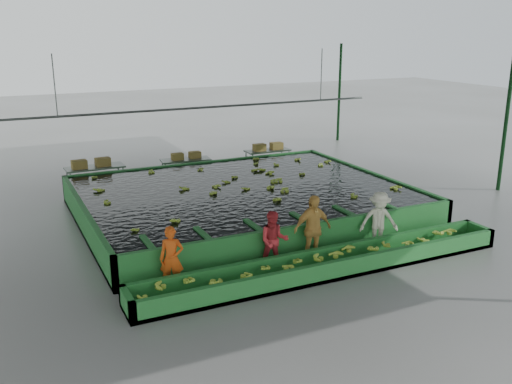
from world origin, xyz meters
name	(u,v)px	position (x,y,z in m)	size (l,w,h in m)	color
ground	(263,228)	(0.00, 0.00, 0.00)	(80.00, 80.00, 0.00)	slate
shed_roof	(264,57)	(0.00, 0.00, 5.00)	(20.00, 22.00, 0.04)	#8F929B
shed_posts	(263,146)	(0.00, 0.00, 2.50)	(20.00, 22.00, 5.00)	black
flotation_tank	(243,201)	(0.00, 1.50, 0.45)	(10.00, 8.00, 0.90)	#22702C
tank_water	(242,189)	(0.00, 1.50, 0.85)	(9.70, 7.70, 0.00)	black
sorting_trough	(328,264)	(0.00, -3.60, 0.25)	(10.00, 1.00, 0.50)	#22702C
cableway_rail	(202,108)	(0.00, 5.00, 3.00)	(0.08, 0.08, 14.00)	#59605B
rail_hanger_left	(55,86)	(-5.00, 5.00, 4.00)	(0.04, 0.04, 2.00)	#59605B
rail_hanger_right	(321,75)	(5.00, 5.00, 4.00)	(0.04, 0.04, 2.00)	#59605B
worker_a	(172,259)	(-3.70, -2.80, 0.75)	(0.55, 0.36, 1.51)	#D94D12
worker_b	(274,241)	(-1.09, -2.80, 0.75)	(0.73, 0.57, 1.50)	red
worker_c	(313,229)	(0.01, -2.80, 0.89)	(1.04, 0.43, 1.78)	gold
worker_d	(379,221)	(2.08, -2.80, 0.80)	(1.04, 0.60, 1.60)	beige
packing_table_left	(96,179)	(-3.76, 6.20, 0.47)	(2.07, 0.83, 0.94)	#59605B
packing_table_mid	(186,170)	(-0.29, 6.25, 0.43)	(1.90, 0.76, 0.86)	#59605B
packing_table_right	(268,160)	(3.39, 6.47, 0.43)	(1.88, 0.75, 0.85)	#59605B
box_stack_left	(91,167)	(-3.88, 6.16, 0.94)	(1.36, 0.38, 0.29)	olive
box_stack_mid	(186,159)	(-0.24, 6.30, 0.86)	(1.16, 0.32, 0.25)	olive
box_stack_right	(268,150)	(3.40, 6.45, 0.86)	(1.29, 0.36, 0.28)	olive
floating_bananas	(233,183)	(0.00, 2.30, 0.85)	(9.19, 6.26, 0.13)	#96BB33
trough_bananas	(329,258)	(0.00, -3.60, 0.40)	(8.70, 0.58, 0.12)	#96BB33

